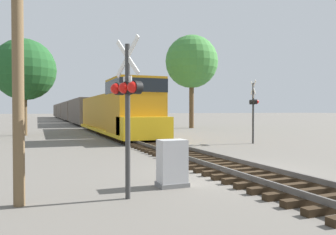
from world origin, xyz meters
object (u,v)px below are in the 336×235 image
(freight_train, at_px, (73,111))
(crossing_signal_near, at_px, (126,97))
(crossing_signal_far, at_px, (254,105))
(tree_mid_background, at_px, (192,62))
(tree_far_right, at_px, (25,70))
(relay_cabinet, at_px, (172,163))
(utility_pole, at_px, (17,8))

(freight_train, height_order, crossing_signal_near, freight_train)
(crossing_signal_far, distance_m, tree_mid_background, 18.68)
(freight_train, xyz_separation_m, crossing_signal_near, (-4.19, -54.56, 0.48))
(crossing_signal_near, distance_m, tree_far_right, 22.33)
(crossing_signal_far, distance_m, relay_cabinet, 12.78)
(freight_train, bearing_deg, utility_pole, -96.84)
(crossing_signal_near, distance_m, crossing_signal_far, 14.25)
(utility_pole, xyz_separation_m, tree_far_right, (-0.55, 21.62, 1.12))
(freight_train, height_order, tree_far_right, tree_far_right)
(crossing_signal_near, relative_size, relay_cabinet, 2.96)
(crossing_signal_far, relative_size, utility_pole, 0.48)
(crossing_signal_far, relative_size, tree_far_right, 0.50)
(crossing_signal_near, relative_size, tree_far_right, 0.48)
(relay_cabinet, bearing_deg, freight_train, 87.11)
(utility_pole, relative_size, tree_far_right, 1.04)
(freight_train, distance_m, tree_far_right, 33.56)
(crossing_signal_far, bearing_deg, freight_train, 25.44)
(tree_far_right, bearing_deg, tree_mid_background, 15.81)
(crossing_signal_near, height_order, crossing_signal_far, crossing_signal_far)
(crossing_signal_far, bearing_deg, tree_mid_background, 3.87)
(crossing_signal_far, xyz_separation_m, tree_far_right, (-13.49, 12.43, 3.00))
(freight_train, relative_size, tree_far_right, 11.16)
(crossing_signal_near, distance_m, utility_pole, 3.01)
(tree_mid_background, bearing_deg, crossing_signal_near, -118.76)
(crossing_signal_far, distance_m, tree_far_right, 18.58)
(freight_train, xyz_separation_m, crossing_signal_far, (6.43, -45.05, 0.51))
(relay_cabinet, bearing_deg, utility_pole, -173.23)
(crossing_signal_near, xyz_separation_m, tree_mid_background, (14.78, 26.94, 5.31))
(crossing_signal_far, xyz_separation_m, relay_cabinet, (-9.14, -8.74, -1.79))
(relay_cabinet, distance_m, utility_pole, 5.29)
(utility_pole, xyz_separation_m, tree_mid_background, (17.10, 26.62, 3.41))
(freight_train, bearing_deg, crossing_signal_near, -94.39)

